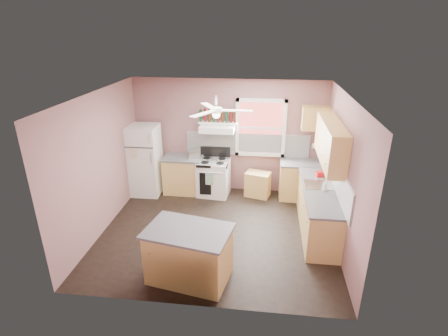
# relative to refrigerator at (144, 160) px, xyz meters

# --- Properties ---
(floor) EXTENTS (4.50, 4.50, 0.00)m
(floor) POSITION_rel_refrigerator_xyz_m (1.95, -1.54, -0.84)
(floor) COLOR black
(floor) RESTS_ON ground
(ceiling) EXTENTS (4.50, 4.50, 0.00)m
(ceiling) POSITION_rel_refrigerator_xyz_m (1.95, -1.54, 1.86)
(ceiling) COLOR white
(ceiling) RESTS_ON ground
(wall_back) EXTENTS (4.50, 0.05, 2.70)m
(wall_back) POSITION_rel_refrigerator_xyz_m (1.95, 0.49, 0.51)
(wall_back) COLOR #7F5656
(wall_back) RESTS_ON ground
(wall_right) EXTENTS (0.05, 4.00, 2.70)m
(wall_right) POSITION_rel_refrigerator_xyz_m (4.22, -1.54, 0.51)
(wall_right) COLOR #7F5656
(wall_right) RESTS_ON ground
(wall_left) EXTENTS (0.05, 4.00, 2.70)m
(wall_left) POSITION_rel_refrigerator_xyz_m (-0.33, -1.54, 0.51)
(wall_left) COLOR #7F5656
(wall_left) RESTS_ON ground
(backsplash_back) EXTENTS (2.90, 0.03, 0.55)m
(backsplash_back) POSITION_rel_refrigerator_xyz_m (2.40, 0.45, 0.34)
(backsplash_back) COLOR white
(backsplash_back) RESTS_ON wall_back
(backsplash_right) EXTENTS (0.03, 2.60, 0.55)m
(backsplash_right) POSITION_rel_refrigerator_xyz_m (4.18, -1.24, 0.34)
(backsplash_right) COLOR white
(backsplash_right) RESTS_ON wall_right
(window_view) EXTENTS (1.00, 0.02, 1.20)m
(window_view) POSITION_rel_refrigerator_xyz_m (2.70, 0.44, 0.76)
(window_view) COLOR maroon
(window_view) RESTS_ON wall_back
(window_frame) EXTENTS (1.16, 0.07, 1.36)m
(window_frame) POSITION_rel_refrigerator_xyz_m (2.70, 0.42, 0.76)
(window_frame) COLOR white
(window_frame) RESTS_ON wall_back
(refrigerator) EXTENTS (0.72, 0.70, 1.68)m
(refrigerator) POSITION_rel_refrigerator_xyz_m (0.00, 0.00, 0.00)
(refrigerator) COLOR white
(refrigerator) RESTS_ON floor
(base_cabinet_left) EXTENTS (0.90, 0.60, 0.86)m
(base_cabinet_left) POSITION_rel_refrigerator_xyz_m (0.89, 0.16, -0.41)
(base_cabinet_left) COLOR tan
(base_cabinet_left) RESTS_ON floor
(counter_left) EXTENTS (0.92, 0.62, 0.04)m
(counter_left) POSITION_rel_refrigerator_xyz_m (0.89, 0.16, 0.04)
(counter_left) COLOR #4E4E51
(counter_left) RESTS_ON base_cabinet_left
(toaster) EXTENTS (0.32, 0.25, 0.18)m
(toaster) POSITION_rel_refrigerator_xyz_m (1.17, 0.15, 0.15)
(toaster) COLOR silver
(toaster) RESTS_ON counter_left
(stove) EXTENTS (0.77, 0.70, 0.86)m
(stove) POSITION_rel_refrigerator_xyz_m (1.64, 0.11, -0.41)
(stove) COLOR white
(stove) RESTS_ON floor
(range_hood) EXTENTS (0.78, 0.50, 0.14)m
(range_hood) POSITION_rel_refrigerator_xyz_m (1.72, 0.21, 0.78)
(range_hood) COLOR white
(range_hood) RESTS_ON wall_back
(bottle_shelf) EXTENTS (0.90, 0.26, 0.03)m
(bottle_shelf) POSITION_rel_refrigerator_xyz_m (1.72, 0.33, 0.88)
(bottle_shelf) COLOR white
(bottle_shelf) RESTS_ON range_hood
(cart) EXTENTS (0.64, 0.50, 0.56)m
(cart) POSITION_rel_refrigerator_xyz_m (2.69, 0.14, -0.56)
(cart) COLOR tan
(cart) RESTS_ON floor
(base_cabinet_corner) EXTENTS (1.00, 0.60, 0.86)m
(base_cabinet_corner) POSITION_rel_refrigerator_xyz_m (3.70, 0.16, -0.41)
(base_cabinet_corner) COLOR tan
(base_cabinet_corner) RESTS_ON floor
(base_cabinet_right) EXTENTS (0.60, 2.20, 0.86)m
(base_cabinet_right) POSITION_rel_refrigerator_xyz_m (3.90, -1.24, -0.41)
(base_cabinet_right) COLOR tan
(base_cabinet_right) RESTS_ON floor
(counter_corner) EXTENTS (1.02, 0.62, 0.04)m
(counter_corner) POSITION_rel_refrigerator_xyz_m (3.70, 0.16, 0.04)
(counter_corner) COLOR #4E4E51
(counter_corner) RESTS_ON base_cabinet_corner
(counter_right) EXTENTS (0.62, 2.22, 0.04)m
(counter_right) POSITION_rel_refrigerator_xyz_m (3.89, -1.24, 0.04)
(counter_right) COLOR #4E4E51
(counter_right) RESTS_ON base_cabinet_right
(sink) EXTENTS (0.55, 0.45, 0.03)m
(sink) POSITION_rel_refrigerator_xyz_m (3.89, -1.04, 0.06)
(sink) COLOR silver
(sink) RESTS_ON counter_right
(faucet) EXTENTS (0.03, 0.03, 0.14)m
(faucet) POSITION_rel_refrigerator_xyz_m (4.05, -1.04, 0.13)
(faucet) COLOR silver
(faucet) RESTS_ON sink
(upper_cabinet_right) EXTENTS (0.33, 1.80, 0.76)m
(upper_cabinet_right) POSITION_rel_refrigerator_xyz_m (4.03, -1.04, 0.94)
(upper_cabinet_right) COLOR tan
(upper_cabinet_right) RESTS_ON wall_right
(upper_cabinet_corner) EXTENTS (0.60, 0.33, 0.52)m
(upper_cabinet_corner) POSITION_rel_refrigerator_xyz_m (3.90, 0.29, 1.06)
(upper_cabinet_corner) COLOR tan
(upper_cabinet_corner) RESTS_ON wall_back
(paper_towel) EXTENTS (0.26, 0.12, 0.12)m
(paper_towel) POSITION_rel_refrigerator_xyz_m (4.02, 0.32, 0.41)
(paper_towel) COLOR white
(paper_towel) RESTS_ON wall_back
(island) EXTENTS (1.35, 0.99, 0.86)m
(island) POSITION_rel_refrigerator_xyz_m (1.70, -2.93, -0.41)
(island) COLOR tan
(island) RESTS_ON floor
(island_top) EXTENTS (1.44, 1.08, 0.04)m
(island_top) POSITION_rel_refrigerator_xyz_m (1.70, -2.93, 0.04)
(island_top) COLOR #4E4E51
(island_top) RESTS_ON island
(ceiling_fan_hub) EXTENTS (0.20, 0.20, 0.08)m
(ceiling_fan_hub) POSITION_rel_refrigerator_xyz_m (1.95, -1.54, 1.61)
(ceiling_fan_hub) COLOR white
(ceiling_fan_hub) RESTS_ON ceiling
(soap_bottle) EXTENTS (0.10, 0.10, 0.22)m
(soap_bottle) POSITION_rel_refrigerator_xyz_m (3.97, -1.30, 0.17)
(soap_bottle) COLOR silver
(soap_bottle) RESTS_ON counter_right
(red_caddy) EXTENTS (0.21, 0.17, 0.10)m
(red_caddy) POSITION_rel_refrigerator_xyz_m (3.98, -0.60, 0.11)
(red_caddy) COLOR red
(red_caddy) RESTS_ON counter_right
(wine_bottles) EXTENTS (0.86, 0.06, 0.31)m
(wine_bottles) POSITION_rel_refrigerator_xyz_m (1.72, 0.33, 1.04)
(wine_bottles) COLOR #143819
(wine_bottles) RESTS_ON bottle_shelf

